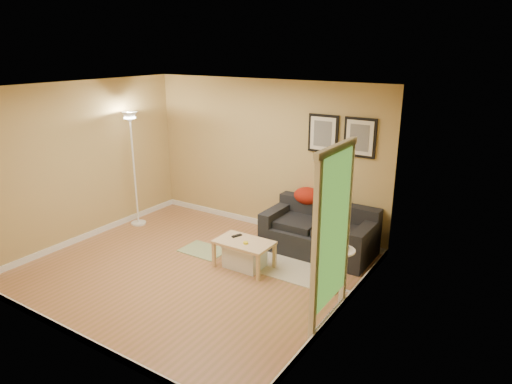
# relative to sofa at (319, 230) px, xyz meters

# --- Properties ---
(floor) EXTENTS (4.50, 4.50, 0.00)m
(floor) POSITION_rel_sofa_xyz_m (-1.28, -1.53, -0.38)
(floor) COLOR #AA6B48
(floor) RESTS_ON ground
(ceiling) EXTENTS (4.50, 4.50, 0.00)m
(ceiling) POSITION_rel_sofa_xyz_m (-1.28, -1.53, 2.23)
(ceiling) COLOR white
(ceiling) RESTS_ON wall_back
(wall_back) EXTENTS (4.50, 0.00, 4.50)m
(wall_back) POSITION_rel_sofa_xyz_m (-1.28, 0.47, 0.92)
(wall_back) COLOR tan
(wall_back) RESTS_ON ground
(wall_front) EXTENTS (4.50, 0.00, 4.50)m
(wall_front) POSITION_rel_sofa_xyz_m (-1.28, -3.53, 0.92)
(wall_front) COLOR tan
(wall_front) RESTS_ON ground
(wall_left) EXTENTS (0.00, 4.00, 4.00)m
(wall_left) POSITION_rel_sofa_xyz_m (-3.53, -1.53, 0.92)
(wall_left) COLOR tan
(wall_left) RESTS_ON ground
(wall_right) EXTENTS (0.00, 4.00, 4.00)m
(wall_right) POSITION_rel_sofa_xyz_m (0.97, -1.53, 0.92)
(wall_right) COLOR tan
(wall_right) RESTS_ON ground
(baseboard_back) EXTENTS (4.50, 0.02, 0.10)m
(baseboard_back) POSITION_rel_sofa_xyz_m (-1.28, 0.46, -0.33)
(baseboard_back) COLOR white
(baseboard_back) RESTS_ON ground
(baseboard_front) EXTENTS (4.50, 0.02, 0.10)m
(baseboard_front) POSITION_rel_sofa_xyz_m (-1.28, -3.52, -0.33)
(baseboard_front) COLOR white
(baseboard_front) RESTS_ON ground
(baseboard_left) EXTENTS (0.02, 4.00, 0.10)m
(baseboard_left) POSITION_rel_sofa_xyz_m (-3.52, -1.53, -0.33)
(baseboard_left) COLOR white
(baseboard_left) RESTS_ON ground
(baseboard_right) EXTENTS (0.02, 4.00, 0.10)m
(baseboard_right) POSITION_rel_sofa_xyz_m (0.96, -1.53, -0.33)
(baseboard_right) COLOR white
(baseboard_right) RESTS_ON ground
(sofa) EXTENTS (1.70, 0.90, 0.75)m
(sofa) POSITION_rel_sofa_xyz_m (0.00, 0.00, 0.00)
(sofa) COLOR black
(sofa) RESTS_ON ground
(red_throw) EXTENTS (0.48, 0.36, 0.28)m
(red_throw) POSITION_rel_sofa_xyz_m (-0.37, 0.33, 0.40)
(red_throw) COLOR #AD2910
(red_throw) RESTS_ON sofa
(plaid_throw) EXTENTS (0.45, 0.32, 0.10)m
(plaid_throw) POSITION_rel_sofa_xyz_m (0.04, 0.26, 0.41)
(plaid_throw) COLOR #A87D62
(plaid_throw) RESTS_ON sofa
(framed_print_left) EXTENTS (0.50, 0.04, 0.60)m
(framed_print_left) POSITION_rel_sofa_xyz_m (-0.20, 0.45, 1.43)
(framed_print_left) COLOR black
(framed_print_left) RESTS_ON wall_back
(framed_print_right) EXTENTS (0.50, 0.04, 0.60)m
(framed_print_right) POSITION_rel_sofa_xyz_m (0.40, 0.45, 1.43)
(framed_print_right) COLOR black
(framed_print_right) RESTS_ON wall_back
(area_rug) EXTENTS (1.25, 0.85, 0.01)m
(area_rug) POSITION_rel_sofa_xyz_m (-0.04, -0.70, -0.37)
(area_rug) COLOR beige
(area_rug) RESTS_ON ground
(green_runner) EXTENTS (0.70, 0.50, 0.01)m
(green_runner) POSITION_rel_sofa_xyz_m (-1.55, -0.95, -0.37)
(green_runner) COLOR #668C4C
(green_runner) RESTS_ON ground
(coffee_table) EXTENTS (0.89, 0.62, 0.42)m
(coffee_table) POSITION_rel_sofa_xyz_m (-0.68, -1.07, -0.17)
(coffee_table) COLOR #E9BD8E
(coffee_table) RESTS_ON ground
(remote_control) EXTENTS (0.10, 0.17, 0.02)m
(remote_control) POSITION_rel_sofa_xyz_m (-0.88, -0.98, 0.05)
(remote_control) COLOR black
(remote_control) RESTS_ON coffee_table
(tape_roll) EXTENTS (0.07, 0.07, 0.03)m
(tape_roll) POSITION_rel_sofa_xyz_m (-0.61, -1.14, 0.06)
(tape_roll) COLOR yellow
(tape_roll) RESTS_ON coffee_table
(storage_bin) EXTENTS (0.57, 0.42, 0.35)m
(storage_bin) POSITION_rel_sofa_xyz_m (-0.69, -1.05, -0.20)
(storage_bin) COLOR white
(storage_bin) RESTS_ON ground
(side_table) EXTENTS (0.38, 0.38, 0.59)m
(side_table) POSITION_rel_sofa_xyz_m (0.74, -0.93, -0.08)
(side_table) COLOR white
(side_table) RESTS_ON ground
(book_stack) EXTENTS (0.22, 0.26, 0.07)m
(book_stack) POSITION_rel_sofa_xyz_m (0.72, -0.92, 0.25)
(book_stack) COLOR teal
(book_stack) RESTS_ON side_table
(floor_lamp) EXTENTS (0.27, 0.27, 2.05)m
(floor_lamp) POSITION_rel_sofa_xyz_m (-3.28, -0.70, 0.60)
(floor_lamp) COLOR white
(floor_lamp) RESTS_ON ground
(doorway) EXTENTS (0.12, 1.01, 2.13)m
(doorway) POSITION_rel_sofa_xyz_m (0.92, -1.68, 0.65)
(doorway) COLOR white
(doorway) RESTS_ON ground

